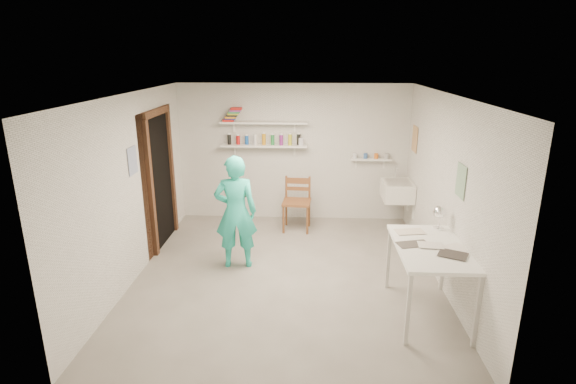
{
  "coord_description": "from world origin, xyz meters",
  "views": [
    {
      "loc": [
        0.28,
        -5.48,
        2.86
      ],
      "look_at": [
        0.0,
        0.4,
        1.05
      ],
      "focal_mm": 28.0,
      "sensor_mm": 36.0,
      "label": 1
    }
  ],
  "objects_px": {
    "wall_clock": "(239,189)",
    "work_table": "(428,281)",
    "belfast_sink": "(397,191)",
    "man": "(236,212)",
    "desk_lamp": "(440,212)",
    "wooden_chair": "(297,202)"
  },
  "relations": [
    {
      "from": "wall_clock",
      "to": "work_table",
      "type": "height_order",
      "value": "wall_clock"
    },
    {
      "from": "belfast_sink",
      "to": "man",
      "type": "relative_size",
      "value": 0.38
    },
    {
      "from": "belfast_sink",
      "to": "desk_lamp",
      "type": "height_order",
      "value": "desk_lamp"
    },
    {
      "from": "man",
      "to": "work_table",
      "type": "distance_m",
      "value": 2.63
    },
    {
      "from": "work_table",
      "to": "wall_clock",
      "type": "bearing_deg",
      "value": 149.77
    },
    {
      "from": "belfast_sink",
      "to": "man",
      "type": "height_order",
      "value": "man"
    },
    {
      "from": "wall_clock",
      "to": "belfast_sink",
      "type": "bearing_deg",
      "value": 20.17
    },
    {
      "from": "belfast_sink",
      "to": "desk_lamp",
      "type": "distance_m",
      "value": 2.11
    },
    {
      "from": "wooden_chair",
      "to": "desk_lamp",
      "type": "bearing_deg",
      "value": -44.68
    },
    {
      "from": "belfast_sink",
      "to": "work_table",
      "type": "height_order",
      "value": "belfast_sink"
    },
    {
      "from": "man",
      "to": "desk_lamp",
      "type": "xyz_separation_m",
      "value": [
        2.56,
        -0.63,
        0.27
      ]
    },
    {
      "from": "desk_lamp",
      "to": "man",
      "type": "bearing_deg",
      "value": 166.22
    },
    {
      "from": "man",
      "to": "desk_lamp",
      "type": "height_order",
      "value": "man"
    },
    {
      "from": "belfast_sink",
      "to": "work_table",
      "type": "relative_size",
      "value": 0.47
    },
    {
      "from": "man",
      "to": "wooden_chair",
      "type": "bearing_deg",
      "value": -126.23
    },
    {
      "from": "man",
      "to": "belfast_sink",
      "type": "bearing_deg",
      "value": -156.13
    },
    {
      "from": "man",
      "to": "desk_lamp",
      "type": "distance_m",
      "value": 2.65
    },
    {
      "from": "wooden_chair",
      "to": "belfast_sink",
      "type": "bearing_deg",
      "value": 5.95
    },
    {
      "from": "man",
      "to": "wall_clock",
      "type": "bearing_deg",
      "value": -103.12
    },
    {
      "from": "wooden_chair",
      "to": "wall_clock",
      "type": "bearing_deg",
      "value": -119.02
    },
    {
      "from": "belfast_sink",
      "to": "wooden_chair",
      "type": "xyz_separation_m",
      "value": [
        -1.67,
        -0.05,
        -0.21
      ]
    },
    {
      "from": "belfast_sink",
      "to": "wall_clock",
      "type": "bearing_deg",
      "value": -153.27
    }
  ]
}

